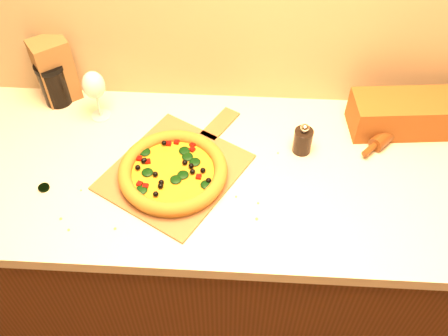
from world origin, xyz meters
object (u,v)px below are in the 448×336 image
pepper_grinder (303,140)px  wine_glass (94,86)px  pizza (173,172)px  dark_jar (54,83)px  rolling_pin (396,127)px  pizza_peel (178,169)px

pepper_grinder → wine_glass: size_ratio=0.61×
pizza → dark_jar: (-0.42, 0.31, 0.05)m
pepper_grinder → wine_glass: bearing=169.8°
pizza → dark_jar: 0.53m
dark_jar → rolling_pin: bearing=-4.5°
pizza → dark_jar: bearing=143.5°
pepper_grinder → pizza: bearing=-160.5°
wine_glass → dark_jar: (-0.15, 0.07, -0.05)m
pizza → rolling_pin: 0.71m
pizza_peel → pepper_grinder: 0.38m
pizza_peel → pepper_grinder: pepper_grinder is taller
pizza_peel → pizza: (-0.01, -0.03, 0.02)m
rolling_pin → pizza: bearing=-161.3°
pizza_peel → rolling_pin: 0.69m
pizza_peel → pepper_grinder: size_ratio=4.97×
rolling_pin → dark_jar: 1.09m
pepper_grinder → rolling_pin: bearing=17.7°
pepper_grinder → rolling_pin: pepper_grinder is taller
pepper_grinder → wine_glass: wine_glass is taller
pepper_grinder → dark_jar: size_ratio=0.71×
pizza_peel → dark_jar: bearing=177.0°
pizza_peel → pepper_grinder: bearing=45.2°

